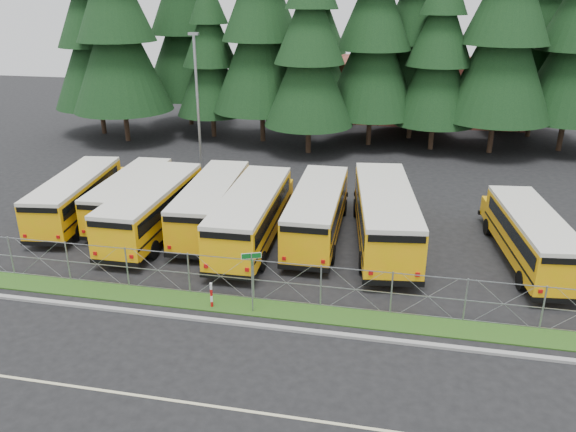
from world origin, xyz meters
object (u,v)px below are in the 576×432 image
(bus_east, at_px, (529,237))
(striped_bollard, at_px, (211,295))
(bus_0, at_px, (79,197))
(bus_1, at_px, (133,196))
(bus_4, at_px, (253,216))
(light_standard, at_px, (198,100))
(street_sign, at_px, (252,270))
(bus_3, at_px, (213,205))
(bus_6, at_px, (384,217))
(bus_2, at_px, (156,209))
(bus_5, at_px, (318,213))

(bus_east, distance_m, striped_bollard, 15.98)
(bus_0, bearing_deg, bus_1, 10.50)
(bus_0, relative_size, bus_4, 0.92)
(bus_4, bearing_deg, light_standard, 120.65)
(bus_east, distance_m, street_sign, 14.39)
(street_sign, bearing_deg, bus_3, 118.08)
(bus_6, bearing_deg, light_standard, 136.79)
(bus_1, height_order, light_standard, light_standard)
(striped_bollard, xyz_separation_m, light_standard, (-6.96, 18.27, 4.90))
(bus_east, bearing_deg, bus_0, 171.45)
(bus_6, bearing_deg, bus_3, 170.78)
(bus_3, height_order, striped_bollard, bus_3)
(street_sign, bearing_deg, bus_4, 104.43)
(striped_bollard, bearing_deg, bus_1, 131.06)
(bus_2, height_order, street_sign, bus_2)
(bus_east, bearing_deg, bus_4, 174.76)
(bus_5, bearing_deg, street_sign, -101.12)
(bus_2, xyz_separation_m, bus_5, (9.01, 1.25, -0.02))
(bus_1, bearing_deg, bus_6, -6.55)
(striped_bollard, bearing_deg, bus_east, 27.59)
(bus_1, xyz_separation_m, bus_5, (11.38, -0.79, 0.13))
(bus_3, distance_m, street_sign, 9.68)
(bus_4, distance_m, light_standard, 13.80)
(light_standard, bearing_deg, bus_6, -35.93)
(bus_5, height_order, street_sign, bus_5)
(bus_4, relative_size, bus_5, 1.04)
(bus_3, xyz_separation_m, bus_5, (6.06, -0.08, 0.02))
(bus_5, bearing_deg, bus_3, 178.31)
(bus_1, distance_m, bus_2, 3.13)
(light_standard, bearing_deg, striped_bollard, -69.15)
(bus_2, bearing_deg, bus_4, -1.51)
(bus_0, xyz_separation_m, bus_1, (3.00, 0.96, -0.06))
(light_standard, bearing_deg, bus_3, -66.49)
(striped_bollard, relative_size, light_standard, 0.12)
(bus_5, bearing_deg, bus_0, 179.75)
(bus_1, distance_m, bus_4, 8.33)
(light_standard, bearing_deg, bus_4, -58.12)
(bus_3, relative_size, bus_6, 0.89)
(bus_east, height_order, striped_bollard, bus_east)
(bus_5, bearing_deg, bus_6, -4.83)
(bus_4, bearing_deg, bus_3, 150.80)
(bus_2, relative_size, bus_3, 1.03)
(bus_4, bearing_deg, bus_0, 172.59)
(bus_5, distance_m, light_standard, 14.82)
(bus_0, height_order, bus_2, bus_2)
(bus_4, xyz_separation_m, bus_east, (14.14, 0.33, -0.14))
(bus_6, bearing_deg, bus_east, -13.52)
(bus_2, height_order, bus_6, bus_6)
(bus_4, distance_m, street_sign, 7.32)
(bus_east, bearing_deg, bus_3, 169.63)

